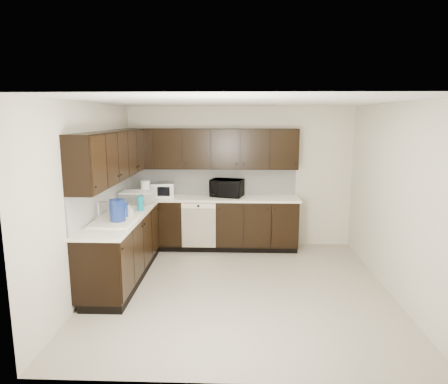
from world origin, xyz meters
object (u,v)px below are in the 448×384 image
object	(u,v)px
microwave	(227,188)
storage_bin	(137,198)
blue_pitcher	(117,211)
sink	(115,225)
toaster_oven	(162,190)

from	to	relation	value
microwave	storage_bin	bearing A→B (deg)	-141.69
storage_bin	blue_pitcher	distance (m)	1.20
sink	blue_pitcher	bearing A→B (deg)	-46.68
microwave	sink	bearing A→B (deg)	-114.83
storage_bin	microwave	bearing A→B (deg)	23.42
microwave	toaster_oven	bearing A→B (deg)	-161.39
sink	microwave	distance (m)	2.28
toaster_oven	storage_bin	distance (m)	0.63
microwave	storage_bin	size ratio (longest dim) A/B	1.13
microwave	storage_bin	xyz separation A→B (m)	(-1.44, -0.62, -0.06)
sink	storage_bin	bearing A→B (deg)	89.09
sink	microwave	bearing A→B (deg)	50.29
toaster_oven	sink	bearing A→B (deg)	-110.71
blue_pitcher	toaster_oven	bearing A→B (deg)	96.86
blue_pitcher	microwave	bearing A→B (deg)	68.01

